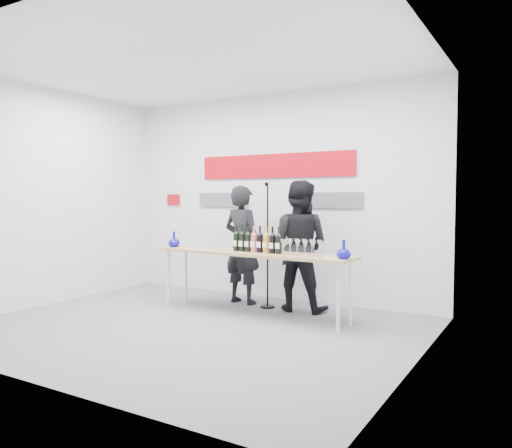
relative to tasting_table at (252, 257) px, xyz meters
name	(u,v)px	position (x,y,z in m)	size (l,w,h in m)	color
ground	(191,328)	(-0.28, -0.88, -0.74)	(5.00, 5.00, 0.00)	slate
back_wall	(275,197)	(-0.28, 1.12, 0.76)	(5.00, 0.04, 3.00)	silver
signage	(270,176)	(-0.34, 1.09, 1.06)	(3.38, 0.02, 0.79)	#B40711
tasting_table	(252,257)	(0.00, 0.00, 0.00)	(2.70, 0.65, 0.80)	tan
wine_bottles	(257,239)	(0.09, -0.02, 0.23)	(0.71, 0.10, 0.33)	black
decanter_left	(174,239)	(-1.26, 0.00, 0.17)	(0.16, 0.16, 0.21)	#0F089E
decanter_right	(344,249)	(1.26, -0.11, 0.17)	(0.16, 0.16, 0.21)	#0F089E
glasses_left	(199,241)	(-0.85, 0.02, 0.15)	(0.36, 0.24, 0.18)	silver
glasses_right	(305,248)	(0.74, -0.03, 0.15)	(0.57, 0.24, 0.18)	silver
presenter_left	(242,245)	(-0.49, 0.55, 0.08)	(0.60, 0.40, 1.65)	black
presenter_right	(298,246)	(0.38, 0.55, 0.11)	(0.83, 0.65, 1.71)	black
mic_stand	(267,270)	(-0.04, 0.47, -0.23)	(0.20, 0.20, 1.69)	black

